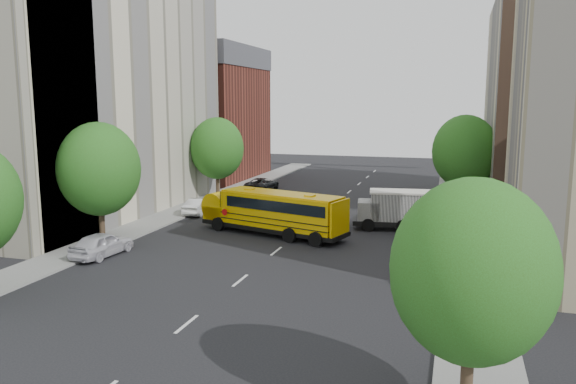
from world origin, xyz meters
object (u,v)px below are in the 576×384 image
at_px(street_tree_5, 464,145).
at_px(safari_truck, 401,209).
at_px(parked_car_3, 435,265).
at_px(street_tree_3, 473,272).
at_px(parked_car_0, 102,244).
at_px(street_tree_1, 99,169).
at_px(street_tree_4, 465,152).
at_px(parked_car_1, 200,206).
at_px(parked_car_2, 262,184).
at_px(school_bus, 272,210).
at_px(parked_car_5, 448,182).
at_px(street_tree_2, 217,148).

height_order(street_tree_5, safari_truck, street_tree_5).
bearing_deg(parked_car_3, street_tree_3, -78.11).
bearing_deg(parked_car_0, street_tree_5, -118.10).
height_order(street_tree_1, street_tree_4, street_tree_4).
height_order(street_tree_4, parked_car_1, street_tree_4).
relative_size(street_tree_1, parked_car_2, 1.64).
xyz_separation_m(school_bus, safari_truck, (8.40, 4.14, -0.22)).
bearing_deg(parked_car_1, safari_truck, 176.22).
bearing_deg(parked_car_5, street_tree_3, -88.42).
bearing_deg(street_tree_2, street_tree_3, -55.49).
height_order(school_bus, parked_car_0, school_bus).
xyz_separation_m(street_tree_2, parked_car_0, (1.40, -20.07, -4.09)).
bearing_deg(street_tree_3, parked_car_1, 129.25).
height_order(street_tree_3, street_tree_4, street_tree_4).
bearing_deg(school_bus, parked_car_1, 164.15).
bearing_deg(school_bus, street_tree_1, -129.75).
height_order(school_bus, parked_car_1, school_bus).
relative_size(parked_car_2, parked_car_5, 1.00).
xyz_separation_m(safari_truck, parked_car_2, (-15.50, 13.91, -0.82)).
bearing_deg(parked_car_3, parked_car_0, -170.50).
relative_size(street_tree_5, parked_car_5, 1.55).
xyz_separation_m(street_tree_4, parked_car_5, (-1.40, 12.33, -4.28)).
bearing_deg(street_tree_2, parked_car_0, -86.01).
bearing_deg(parked_car_5, parked_car_2, -161.90).
height_order(street_tree_2, school_bus, street_tree_2).
bearing_deg(parked_car_3, street_tree_5, 93.22).
bearing_deg(street_tree_1, street_tree_2, 90.00).
bearing_deg(street_tree_4, parked_car_1, -161.77).
height_order(safari_truck, parked_car_3, safari_truck).
bearing_deg(street_tree_4, street_tree_1, -140.71).
bearing_deg(parked_car_1, parked_car_3, 147.25).
bearing_deg(street_tree_5, street_tree_2, -151.39).
height_order(street_tree_2, street_tree_3, street_tree_2).
bearing_deg(parked_car_1, street_tree_3, 128.62).
xyz_separation_m(parked_car_0, parked_car_3, (19.20, 1.24, 0.02)).
height_order(street_tree_4, school_bus, street_tree_4).
bearing_deg(parked_car_5, school_bus, -115.29).
distance_m(street_tree_3, parked_car_5, 44.50).
relative_size(street_tree_3, parked_car_1, 1.77).
relative_size(safari_truck, parked_car_5, 1.41).
xyz_separation_m(street_tree_1, street_tree_5, (22.00, 30.00, -0.25)).
xyz_separation_m(safari_truck, parked_car_5, (2.90, 20.01, -0.69)).
xyz_separation_m(school_bus, parked_car_3, (11.29, -7.01, -0.95)).
distance_m(street_tree_5, safari_truck, 20.40).
height_order(street_tree_3, school_bus, street_tree_3).
height_order(street_tree_2, street_tree_5, street_tree_2).
distance_m(street_tree_3, parked_car_3, 13.74).
relative_size(parked_car_1, parked_car_2, 0.83).
relative_size(parked_car_0, parked_car_2, 0.90).
xyz_separation_m(parked_car_0, parked_car_5, (19.20, 32.40, 0.06)).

